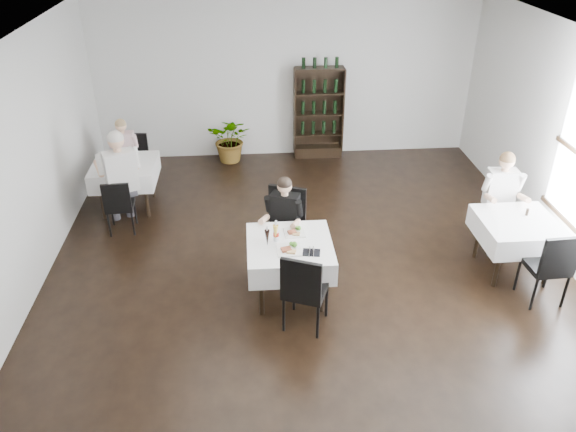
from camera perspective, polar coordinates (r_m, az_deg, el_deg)
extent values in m
plane|color=black|center=(7.24, 2.54, -7.78)|extent=(9.00, 9.00, 0.00)
plane|color=white|center=(5.91, 3.21, 15.91)|extent=(9.00, 9.00, 0.00)
plane|color=silver|center=(10.63, -0.21, 13.89)|extent=(7.00, 0.00, 7.00)
plane|color=silver|center=(6.95, -27.14, 1.50)|extent=(0.00, 9.00, 9.00)
cube|color=black|center=(10.99, 3.02, 6.64)|extent=(0.90, 0.28, 0.20)
cylinder|color=black|center=(6.70, -2.72, -7.55)|extent=(0.06, 0.06, 0.71)
cylinder|color=black|center=(7.29, -2.94, -4.08)|extent=(0.06, 0.06, 0.71)
cylinder|color=black|center=(6.75, 3.53, -7.25)|extent=(0.06, 0.06, 0.71)
cylinder|color=black|center=(7.34, 2.77, -3.83)|extent=(0.06, 0.06, 0.71)
cube|color=black|center=(6.80, 0.16, -3.03)|extent=(0.85, 0.85, 0.04)
cube|color=white|center=(6.86, 0.16, -3.81)|extent=(1.03, 1.03, 0.30)
cylinder|color=black|center=(9.13, -18.43, 1.75)|extent=(0.06, 0.06, 0.71)
cylinder|color=black|center=(9.72, -17.63, 3.63)|extent=(0.06, 0.06, 0.71)
cylinder|color=black|center=(8.98, -14.22, 1.94)|extent=(0.06, 0.06, 0.71)
cylinder|color=black|center=(9.58, -13.67, 3.84)|extent=(0.06, 0.06, 0.71)
cube|color=black|center=(9.19, -16.31, 4.90)|extent=(0.80, 0.80, 0.04)
cube|color=white|center=(9.23, -16.22, 4.29)|extent=(0.98, 0.98, 0.30)
cylinder|color=black|center=(7.63, 20.58, -4.51)|extent=(0.06, 0.06, 0.71)
cylinder|color=black|center=(8.15, 18.77, -1.85)|extent=(0.06, 0.06, 0.71)
cylinder|color=black|center=(7.93, 25.06, -4.14)|extent=(0.06, 0.06, 0.71)
cylinder|color=black|center=(8.43, 23.04, -1.61)|extent=(0.06, 0.06, 0.71)
cube|color=black|center=(7.84, 22.38, -0.68)|extent=(0.80, 0.80, 0.04)
cube|color=white|center=(7.90, 22.23, -1.37)|extent=(0.98, 0.98, 0.30)
imported|color=#27581E|center=(10.66, -5.79, 7.79)|extent=(0.95, 0.87, 0.89)
cylinder|color=black|center=(7.44, -2.63, -4.23)|extent=(0.04, 0.04, 0.51)
cylinder|color=black|center=(7.79, -1.64, -2.49)|extent=(0.04, 0.04, 0.51)
cylinder|color=black|center=(7.34, 0.66, -4.75)|extent=(0.04, 0.04, 0.51)
cylinder|color=black|center=(7.69, 1.50, -2.95)|extent=(0.04, 0.04, 0.51)
cube|color=black|center=(7.41, -0.54, -1.74)|extent=(0.65, 0.65, 0.08)
cube|color=black|center=(7.45, -0.06, 1.11)|extent=(0.50, 0.23, 0.55)
cylinder|color=black|center=(6.75, 3.94, -8.55)|extent=(0.04, 0.04, 0.47)
cylinder|color=black|center=(6.45, 3.04, -10.68)|extent=(0.04, 0.04, 0.47)
cylinder|color=black|center=(6.84, 0.62, -7.93)|extent=(0.04, 0.04, 0.47)
cylinder|color=black|center=(6.54, -0.44, -10.00)|extent=(0.04, 0.04, 0.47)
cube|color=black|center=(6.48, 1.82, -7.46)|extent=(0.61, 0.61, 0.07)
cube|color=black|center=(6.15, 1.31, -6.58)|extent=(0.45, 0.22, 0.51)
cylinder|color=black|center=(9.88, -16.39, 3.35)|extent=(0.03, 0.03, 0.43)
cylinder|color=black|center=(10.20, -15.89, 4.28)|extent=(0.03, 0.03, 0.43)
cylinder|color=black|center=(9.78, -14.31, 3.39)|extent=(0.03, 0.03, 0.43)
cylinder|color=black|center=(10.11, -13.87, 4.32)|extent=(0.03, 0.03, 0.43)
cube|color=black|center=(9.89, -15.30, 5.09)|extent=(0.46, 0.46, 0.06)
cube|color=black|center=(9.97, -15.23, 6.86)|extent=(0.43, 0.08, 0.46)
cylinder|color=black|center=(8.90, -15.25, 0.37)|extent=(0.03, 0.03, 0.39)
cylinder|color=black|center=(8.60, -15.47, -0.74)|extent=(0.03, 0.03, 0.39)
cylinder|color=black|center=(8.96, -17.42, 0.22)|extent=(0.03, 0.03, 0.39)
cylinder|color=black|center=(8.66, -17.71, -0.89)|extent=(0.03, 0.03, 0.39)
cube|color=black|center=(8.67, -16.67, 1.02)|extent=(0.42, 0.42, 0.06)
cube|color=black|center=(8.41, -17.04, 1.82)|extent=(0.40, 0.07, 0.43)
cylinder|color=black|center=(8.35, 19.95, -2.34)|extent=(0.03, 0.03, 0.45)
cylinder|color=black|center=(8.65, 19.00, -0.98)|extent=(0.03, 0.03, 0.45)
cylinder|color=black|center=(8.51, 22.34, -2.19)|extent=(0.03, 0.03, 0.45)
cylinder|color=black|center=(8.80, 21.33, -0.87)|extent=(0.03, 0.03, 0.45)
cube|color=black|center=(8.45, 20.96, -0.12)|extent=(0.45, 0.45, 0.07)
cube|color=black|center=(8.50, 20.75, 2.09)|extent=(0.45, 0.05, 0.49)
cylinder|color=black|center=(7.92, 24.85, -5.21)|extent=(0.04, 0.04, 0.46)
cylinder|color=black|center=(7.66, 26.32, -6.89)|extent=(0.04, 0.04, 0.46)
cylinder|color=black|center=(7.72, 22.28, -5.55)|extent=(0.04, 0.04, 0.46)
cylinder|color=black|center=(7.45, 23.69, -7.29)|extent=(0.04, 0.04, 0.46)
cube|color=black|center=(7.54, 24.70, -4.60)|extent=(0.49, 0.49, 0.07)
cube|color=black|center=(7.26, 25.95, -3.73)|extent=(0.47, 0.08, 0.50)
cube|color=#424149|center=(7.39, -1.35, -2.09)|extent=(0.25, 0.40, 0.13)
cylinder|color=#424149|center=(7.42, -1.70, -4.62)|extent=(0.10, 0.10, 0.45)
cube|color=#424149|center=(7.35, 0.01, -2.30)|extent=(0.25, 0.40, 0.13)
cylinder|color=#424149|center=(7.37, -0.35, -4.85)|extent=(0.10, 0.10, 0.45)
cube|color=black|center=(7.36, -0.30, 0.48)|extent=(0.41, 0.32, 0.50)
cylinder|color=#DDAB8A|center=(7.22, -2.45, -0.34)|extent=(0.17, 0.29, 0.14)
cylinder|color=#DDAB8A|center=(7.11, 0.76, -0.81)|extent=(0.17, 0.29, 0.14)
sphere|color=#DDAB8A|center=(7.16, -0.35, 3.08)|extent=(0.19, 0.19, 0.19)
sphere|color=black|center=(7.15, -0.35, 3.28)|extent=(0.19, 0.19, 0.19)
cube|color=#424149|center=(9.82, -16.72, 4.90)|extent=(0.13, 0.37, 0.12)
cylinder|color=#424149|center=(9.79, -16.64, 3.07)|extent=(0.10, 0.10, 0.43)
cube|color=#424149|center=(9.78, -15.73, 4.97)|extent=(0.13, 0.37, 0.12)
cylinder|color=#424149|center=(9.76, -15.64, 3.13)|extent=(0.10, 0.10, 0.43)
cube|color=beige|center=(9.84, -16.31, 6.85)|extent=(0.35, 0.20, 0.48)
cylinder|color=#DDAB8A|center=(9.67, -17.68, 6.13)|extent=(0.07, 0.27, 0.13)
cylinder|color=#DDAB8A|center=(9.59, -15.34, 6.29)|extent=(0.07, 0.27, 0.13)
sphere|color=#DDAB8A|center=(9.69, -16.63, 8.79)|extent=(0.18, 0.18, 0.18)
sphere|color=olive|center=(9.68, -16.65, 8.93)|extent=(0.18, 0.18, 0.18)
cube|color=#424149|center=(8.78, -15.91, 2.94)|extent=(0.32, 0.48, 0.15)
cylinder|color=#424149|center=(9.11, -15.91, 1.49)|extent=(0.12, 0.12, 0.54)
cube|color=#424149|center=(8.75, -17.28, 2.61)|extent=(0.32, 0.48, 0.15)
cylinder|color=#424149|center=(9.08, -17.24, 1.17)|extent=(0.12, 0.12, 0.54)
cube|color=silver|center=(8.43, -16.61, 4.40)|extent=(0.50, 0.40, 0.60)
cylinder|color=#DDAB8A|center=(8.75, -15.45, 5.35)|extent=(0.22, 0.35, 0.17)
cylinder|color=#DDAB8A|center=(8.67, -18.65, 4.62)|extent=(0.22, 0.35, 0.17)
sphere|color=#DDAB8A|center=(8.27, -17.10, 7.32)|extent=(0.23, 0.23, 0.23)
sphere|color=beige|center=(8.26, -17.13, 7.53)|extent=(0.23, 0.23, 0.23)
cube|color=#424149|center=(8.30, 20.17, 0.08)|extent=(0.17, 0.42, 0.14)
cylinder|color=#424149|center=(8.30, 20.18, -2.40)|extent=(0.11, 0.11, 0.49)
cube|color=#424149|center=(8.37, 21.44, 0.09)|extent=(0.17, 0.42, 0.14)
cylinder|color=#424149|center=(8.38, 21.45, -2.37)|extent=(0.11, 0.11, 0.49)
cube|color=silver|center=(8.34, 20.79, 2.68)|extent=(0.41, 0.24, 0.55)
cylinder|color=#DDAB8A|center=(8.05, 19.86, 1.70)|extent=(0.10, 0.31, 0.15)
cylinder|color=#DDAB8A|center=(8.22, 22.84, 1.68)|extent=(0.10, 0.31, 0.15)
sphere|color=#DDAB8A|center=(8.16, 21.35, 5.21)|extent=(0.21, 0.21, 0.21)
sphere|color=brown|center=(8.14, 21.39, 5.40)|extent=(0.21, 0.21, 0.21)
cube|color=white|center=(6.96, 0.64, -1.70)|extent=(0.26, 0.26, 0.02)
cube|color=#5D291A|center=(6.93, 0.41, -1.65)|extent=(0.12, 0.10, 0.02)
sphere|color=#3D7B20|center=(6.98, 1.10, -1.24)|extent=(0.06, 0.06, 0.06)
cube|color=olive|center=(6.90, 0.85, -1.82)|extent=(0.10, 0.09, 0.02)
cube|color=white|center=(6.63, 0.10, -3.46)|extent=(0.29, 0.29, 0.02)
cube|color=#5D291A|center=(6.59, -0.19, -3.41)|extent=(0.13, 0.11, 0.03)
sphere|color=#3D7B20|center=(6.65, 0.66, -2.90)|extent=(0.07, 0.07, 0.07)
cube|color=olive|center=(6.56, 0.35, -3.63)|extent=(0.12, 0.11, 0.02)
cone|color=black|center=(6.67, -2.13, -2.26)|extent=(0.06, 0.06, 0.21)
cylinder|color=silver|center=(6.60, -2.15, -1.27)|extent=(0.02, 0.02, 0.05)
cone|color=gold|center=(6.74, -1.27, -1.80)|extent=(0.07, 0.07, 0.23)
cylinder|color=silver|center=(6.67, -1.28, -0.75)|extent=(0.02, 0.02, 0.06)
cylinder|color=silver|center=(6.76, -1.22, -1.70)|extent=(0.07, 0.07, 0.22)
cylinder|color=#A31609|center=(6.77, -1.22, -1.83)|extent=(0.07, 0.07, 0.06)
cylinder|color=silver|center=(6.69, -1.23, -0.68)|extent=(0.03, 0.03, 0.06)
cube|color=black|center=(6.60, 2.39, -3.72)|extent=(0.23, 0.19, 0.01)
cylinder|color=silver|center=(6.59, 2.20, -3.65)|extent=(0.05, 0.23, 0.01)
cylinder|color=silver|center=(6.59, 2.59, -3.63)|extent=(0.04, 0.23, 0.01)
cylinder|color=black|center=(7.97, 23.12, 0.37)|extent=(0.05, 0.05, 0.09)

